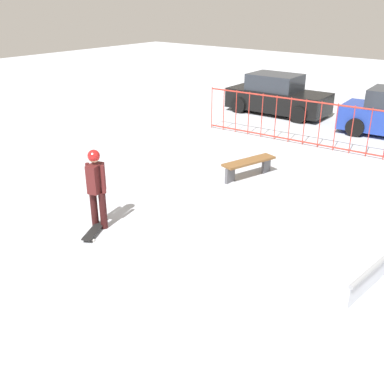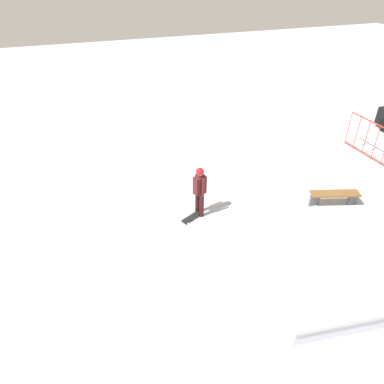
{
  "view_description": "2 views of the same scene",
  "coord_description": "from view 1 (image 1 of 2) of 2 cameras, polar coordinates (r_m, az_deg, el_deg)",
  "views": [
    {
      "loc": [
        4.28,
        -6.6,
        4.54
      ],
      "look_at": [
        -0.91,
        -0.13,
        0.9
      ],
      "focal_mm": 42.09,
      "sensor_mm": 36.0,
      "label": 1
    },
    {
      "loc": [
        6.32,
        -4.42,
        7.21
      ],
      "look_at": [
        -2.45,
        -1.49,
        1.0
      ],
      "focal_mm": 34.18,
      "sensor_mm": 36.0,
      "label": 2
    }
  ],
  "objects": [
    {
      "name": "ground_plane",
      "position": [
        9.08,
        5.02,
        -6.39
      ],
      "size": [
        60.0,
        60.0,
        0.0
      ],
      "primitive_type": "plane",
      "color": "#B2B7C1"
    },
    {
      "name": "skateboard",
      "position": [
        9.52,
        -12.37,
        -4.86
      ],
      "size": [
        0.54,
        0.8,
        0.09
      ],
      "rotation": [
        0.0,
        0.0,
        2.04
      ],
      "color": "black",
      "rests_on": "ground"
    },
    {
      "name": "park_bench",
      "position": [
        12.21,
        7.22,
        3.48
      ],
      "size": [
        0.83,
        1.65,
        0.48
      ],
      "rotation": [
        0.0,
        0.0,
        4.43
      ],
      "color": "brown",
      "rests_on": "ground"
    },
    {
      "name": "skater",
      "position": [
        9.4,
        -12.04,
        1.09
      ],
      "size": [
        0.43,
        0.43,
        1.73
      ],
      "rotation": [
        0.0,
        0.0,
        1.86
      ],
      "color": "black",
      "rests_on": "ground"
    },
    {
      "name": "parked_car_black",
      "position": [
        19.23,
        10.74,
        11.86
      ],
      "size": [
        4.14,
        2.0,
        1.6
      ],
      "rotation": [
        0.0,
        0.0,
        0.02
      ],
      "color": "black",
      "rests_on": "ground"
    },
    {
      "name": "skate_ramp",
      "position": [
        8.65,
        15.3,
        -6.47
      ],
      "size": [
        5.66,
        3.19,
        0.74
      ],
      "rotation": [
        0.0,
        0.0,
        -0.11
      ],
      "color": "silver",
      "rests_on": "ground"
    },
    {
      "name": "perimeter_fence",
      "position": [
        14.65,
        20.57,
        7.28
      ],
      "size": [
        10.76,
        0.67,
        1.5
      ],
      "rotation": [
        0.0,
        0.0,
        0.06
      ],
      "color": "#B22D23",
      "rests_on": "ground"
    }
  ]
}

